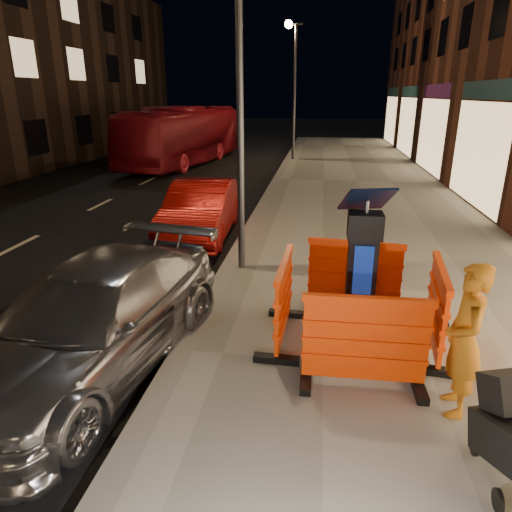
# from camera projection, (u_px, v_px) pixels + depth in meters

# --- Properties ---
(ground_plane) EXTENTS (120.00, 120.00, 0.00)m
(ground_plane) POSITION_uv_depth(u_px,v_px,m) (183.00, 360.00, 5.82)
(ground_plane) COLOR black
(ground_plane) RESTS_ON ground
(sidewalk) EXTENTS (6.00, 60.00, 0.15)m
(sidewalk) POSITION_uv_depth(u_px,v_px,m) (428.00, 374.00, 5.40)
(sidewalk) COLOR gray
(sidewalk) RESTS_ON ground
(kerb) EXTENTS (0.30, 60.00, 0.15)m
(kerb) POSITION_uv_depth(u_px,v_px,m) (183.00, 355.00, 5.79)
(kerb) COLOR slate
(kerb) RESTS_ON ground
(parking_kiosk) EXTENTS (0.66, 0.66, 1.94)m
(parking_kiosk) POSITION_uv_depth(u_px,v_px,m) (361.00, 273.00, 5.62)
(parking_kiosk) COLOR black
(parking_kiosk) RESTS_ON sidewalk
(barrier_front) EXTENTS (1.39, 0.59, 1.08)m
(barrier_front) POSITION_uv_depth(u_px,v_px,m) (365.00, 343.00, 4.88)
(barrier_front) COLOR #FF3A05
(barrier_front) RESTS_ON sidewalk
(barrier_back) EXTENTS (1.45, 0.75, 1.08)m
(barrier_back) POSITION_uv_depth(u_px,v_px,m) (354.00, 276.00, 6.65)
(barrier_back) COLOR #FF3A05
(barrier_back) RESTS_ON sidewalk
(barrier_kerbside) EXTENTS (0.63, 1.41, 1.08)m
(barrier_kerbside) POSITION_uv_depth(u_px,v_px,m) (284.00, 300.00, 5.89)
(barrier_kerbside) COLOR #FF3A05
(barrier_kerbside) RESTS_ON sidewalk
(barrier_bldgside) EXTENTS (0.72, 1.44, 1.08)m
(barrier_bldgside) POSITION_uv_depth(u_px,v_px,m) (437.00, 309.00, 5.64)
(barrier_bldgside) COLOR #FF3A05
(barrier_bldgside) RESTS_ON sidewalk
(car_silver) EXTENTS (2.48, 4.66, 1.29)m
(car_silver) POSITION_uv_depth(u_px,v_px,m) (100.00, 364.00, 5.73)
(car_silver) COLOR #AAAAAE
(car_silver) RESTS_ON ground
(car_red) EXTENTS (1.54, 3.95, 1.28)m
(car_red) POSITION_uv_depth(u_px,v_px,m) (202.00, 236.00, 10.87)
(car_red) COLOR maroon
(car_red) RESTS_ON ground
(bus_doubledecker) EXTENTS (3.54, 9.76, 2.66)m
(bus_doubledecker) POSITION_uv_depth(u_px,v_px,m) (186.00, 164.00, 21.97)
(bus_doubledecker) COLOR maroon
(bus_doubledecker) RESTS_ON ground
(man) EXTENTS (0.41, 0.60, 1.59)m
(man) POSITION_uv_depth(u_px,v_px,m) (464.00, 341.00, 4.43)
(man) COLOR #B36112
(man) RESTS_ON sidewalk
(street_lamp_mid) EXTENTS (0.12, 0.12, 6.00)m
(street_lamp_mid) POSITION_uv_depth(u_px,v_px,m) (240.00, 97.00, 7.52)
(street_lamp_mid) COLOR #3F3F44
(street_lamp_mid) RESTS_ON sidewalk
(street_lamp_far) EXTENTS (0.12, 0.12, 6.00)m
(street_lamp_far) POSITION_uv_depth(u_px,v_px,m) (294.00, 95.00, 21.51)
(street_lamp_far) COLOR #3F3F44
(street_lamp_far) RESTS_ON sidewalk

